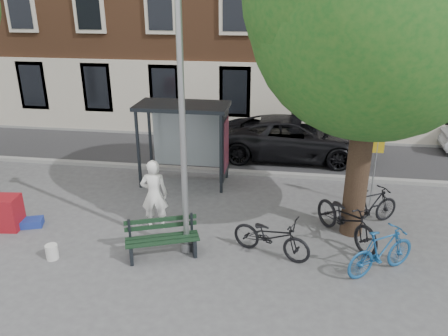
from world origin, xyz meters
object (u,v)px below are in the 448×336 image
bench (162,240)px  bike_d (370,207)px  bike_b (381,251)px  bike_c (346,218)px  lamppost (183,141)px  notice_sign (376,155)px  car_dark (294,138)px  bus_shelter (196,126)px  painter (154,194)px  red_stand (3,213)px  bike_a (271,236)px

bench → bike_d: size_ratio=1.01×
bike_b → bike_c: bike_c is taller
lamppost → bike_b: size_ratio=3.35×
notice_sign → car_dark: bearing=119.6°
bus_shelter → bike_c: (4.41, -3.01, -1.33)m
painter → red_stand: (-3.93, -0.65, -0.50)m
notice_sign → bike_c: bearing=-115.4°
bike_c → red_stand: size_ratio=2.50×
red_stand → notice_sign: notice_sign is taller
bike_c → bike_b: bearing=-98.4°
painter → bike_c: size_ratio=0.84×
car_dark → bike_d: bearing=-157.4°
bike_a → bike_b: bike_b is taller
lamppost → car_dark: lamppost is taller
painter → bench: 1.48m
bike_d → car_dark: 5.36m
painter → notice_sign: (5.80, 2.14, 0.64)m
bike_d → bench: bearing=83.1°
bike_a → bike_d: size_ratio=1.09×
painter → bench: painter is taller
bus_shelter → bike_a: size_ratio=1.48×
bus_shelter → bike_d: bearing=-22.4°
bike_a → notice_sign: size_ratio=0.91×
bike_b → bike_c: 1.46m
bus_shelter → bike_d: size_ratio=1.62×
painter → car_dark: (3.55, 5.94, -0.18)m
bike_d → notice_sign: size_ratio=0.83×
bus_shelter → car_dark: bus_shelter is taller
red_stand → bike_b: bearing=-3.5°
lamppost → bike_d: size_ratio=3.47×
painter → bike_a: bearing=154.6°
bike_d → painter: bearing=69.0°
bike_b → bike_d: 2.23m
painter → bench: size_ratio=1.07×
bike_d → bike_b: bearing=146.1°
painter → bike_b: 5.63m
painter → car_dark: size_ratio=0.34×
bus_shelter → car_dark: (3.09, 2.84, -1.15)m
bike_a → painter: bearing=94.6°
bench → bike_d: bike_d is taller
lamppost → car_dark: (2.48, 6.94, -2.02)m
bus_shelter → car_dark: 4.35m
bench → bike_d: (5.04, 2.26, 0.13)m
bike_d → notice_sign: notice_sign is taller
bus_shelter → notice_sign: (5.34, -0.96, -0.33)m
bike_c → red_stand: (-8.80, -0.75, -0.14)m
lamppost → bus_shelter: lamppost is taller
bike_a → bike_b: size_ratio=1.06×
bike_d → car_dark: (-2.04, 4.95, 0.24)m
notice_sign → bus_shelter: bearing=168.7°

